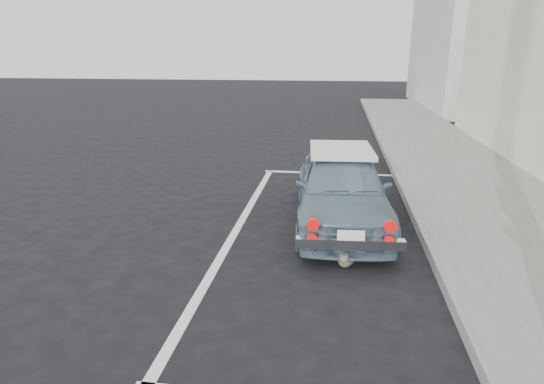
% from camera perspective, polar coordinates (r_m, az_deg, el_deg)
% --- Properties ---
extents(ground, '(80.00, 80.00, 0.00)m').
position_cam_1_polar(ground, '(4.29, -0.86, -20.16)').
color(ground, black).
rests_on(ground, ground).
extents(building_far, '(3.50, 10.00, 8.00)m').
position_cam_1_polar(building_far, '(24.12, 23.34, 19.26)').
color(building_far, beige).
rests_on(building_far, ground).
extents(pline_front, '(3.00, 0.12, 0.01)m').
position_cam_1_polar(pline_front, '(10.20, 7.56, 2.33)').
color(pline_front, silver).
rests_on(pline_front, ground).
extents(pline_side, '(0.12, 7.00, 0.01)m').
position_cam_1_polar(pline_side, '(7.02, -4.37, -4.54)').
color(pline_side, silver).
rests_on(pline_side, ground).
extents(retro_coupe, '(1.60, 3.53, 1.17)m').
position_cam_1_polar(retro_coupe, '(7.11, 8.69, 0.60)').
color(retro_coupe, slate).
rests_on(retro_coupe, ground).
extents(cat, '(0.25, 0.44, 0.24)m').
position_cam_1_polar(cat, '(5.85, 9.21, -8.23)').
color(cat, '#655B4D').
rests_on(cat, ground).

